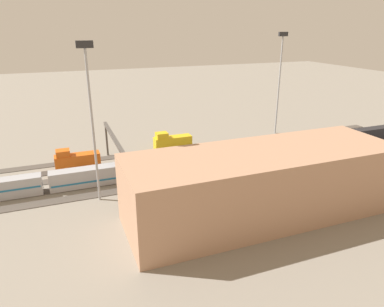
% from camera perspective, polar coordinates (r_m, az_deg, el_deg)
% --- Properties ---
extents(ground_plane, '(400.00, 400.00, 0.00)m').
position_cam_1_polar(ground_plane, '(84.69, -4.05, -1.89)').
color(ground_plane, gray).
extents(track_bed_0, '(140.00, 2.80, 0.12)m').
position_cam_1_polar(track_bed_0, '(93.67, -5.87, 0.28)').
color(track_bed_0, '#4C443D').
rests_on(track_bed_0, ground_plane).
extents(track_bed_1, '(140.00, 2.80, 0.12)m').
position_cam_1_polar(track_bed_1, '(89.14, -5.01, -0.73)').
color(track_bed_1, '#3D3833').
rests_on(track_bed_1, ground_plane).
extents(track_bed_2, '(140.00, 2.80, 0.12)m').
position_cam_1_polar(track_bed_2, '(84.67, -4.05, -1.85)').
color(track_bed_2, '#4C443D').
rests_on(track_bed_2, ground_plane).
extents(track_bed_3, '(140.00, 2.80, 0.12)m').
position_cam_1_polar(track_bed_3, '(80.26, -2.98, -3.09)').
color(track_bed_3, '#4C443D').
rests_on(track_bed_3, ground_plane).
extents(track_bed_4, '(140.00, 2.80, 0.12)m').
position_cam_1_polar(track_bed_4, '(75.92, -1.78, -4.48)').
color(track_bed_4, '#4C443D').
rests_on(track_bed_4, ground_plane).
extents(train_on_track_1, '(10.00, 3.00, 5.00)m').
position_cam_1_polar(train_on_track_1, '(85.48, -18.15, -1.12)').
color(train_on_track_1, '#D85914').
rests_on(train_on_track_1, ground_plane).
extents(train_on_track_3, '(139.00, 3.06, 4.40)m').
position_cam_1_polar(train_on_track_3, '(78.27, -6.32, -2.24)').
color(train_on_track_3, black).
rests_on(train_on_track_3, ground_plane).
extents(train_on_track_0, '(10.00, 3.00, 5.00)m').
position_cam_1_polar(train_on_track_0, '(94.18, -3.28, 1.82)').
color(train_on_track_0, gold).
rests_on(train_on_track_0, ground_plane).
extents(light_mast_0, '(2.80, 0.70, 29.76)m').
position_cam_1_polar(light_mast_0, '(108.83, 14.04, 12.69)').
color(light_mast_0, '#9EA0A5').
rests_on(light_mast_0, ground_plane).
extents(light_mast_1, '(2.80, 0.70, 29.17)m').
position_cam_1_polar(light_mast_1, '(64.60, -16.07, 7.51)').
color(light_mast_1, '#9EA0A5').
rests_on(light_mast_1, ground_plane).
extents(signal_gantry, '(0.70, 25.00, 8.80)m').
position_cam_1_polar(signal_gantry, '(79.71, -12.53, 1.93)').
color(signal_gantry, '#4C4742').
rests_on(signal_gantry, ground_plane).
extents(maintenance_shed, '(47.20, 15.55, 11.87)m').
position_cam_1_polar(maintenance_shed, '(62.04, 11.33, -4.77)').
color(maintenance_shed, tan).
rests_on(maintenance_shed, ground_plane).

